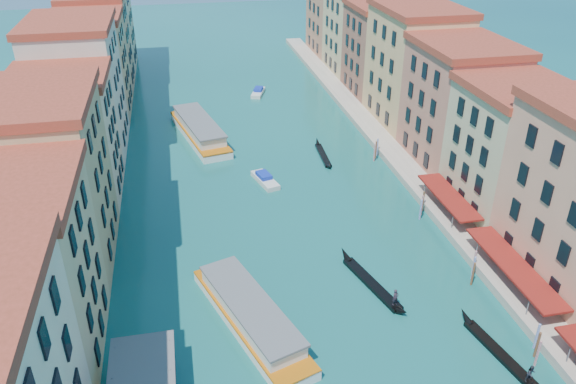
{
  "coord_description": "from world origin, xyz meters",
  "views": [
    {
      "loc": [
        -10.92,
        -18.9,
        38.3
      ],
      "look_at": [
        0.94,
        39.0,
        5.98
      ],
      "focal_mm": 35.0,
      "sensor_mm": 36.0,
      "label": 1
    }
  ],
  "objects_px": {
    "gondola_fore": "(372,282)",
    "gondola_right": "(501,353)",
    "vaporetto_near": "(250,315)",
    "vaporetto_far": "(199,130)"
  },
  "relations": [
    {
      "from": "vaporetto_far",
      "to": "gondola_fore",
      "type": "distance_m",
      "value": 47.79
    },
    {
      "from": "vaporetto_near",
      "to": "vaporetto_far",
      "type": "xyz_separation_m",
      "value": [
        -1.88,
        48.64,
        0.17
      ]
    },
    {
      "from": "gondola_right",
      "to": "vaporetto_far",
      "type": "bearing_deg",
      "value": 101.78
    },
    {
      "from": "vaporetto_far",
      "to": "gondola_right",
      "type": "distance_m",
      "value": 62.34
    },
    {
      "from": "gondola_fore",
      "to": "vaporetto_near",
      "type": "bearing_deg",
      "value": 179.12
    },
    {
      "from": "vaporetto_far",
      "to": "vaporetto_near",
      "type": "bearing_deg",
      "value": -100.25
    },
    {
      "from": "vaporetto_near",
      "to": "gondola_fore",
      "type": "height_order",
      "value": "vaporetto_near"
    },
    {
      "from": "gondola_fore",
      "to": "gondola_right",
      "type": "height_order",
      "value": "gondola_fore"
    },
    {
      "from": "gondola_fore",
      "to": "gondola_right",
      "type": "distance_m",
      "value": 14.91
    },
    {
      "from": "vaporetto_near",
      "to": "gondola_right",
      "type": "distance_m",
      "value": 23.8
    }
  ]
}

